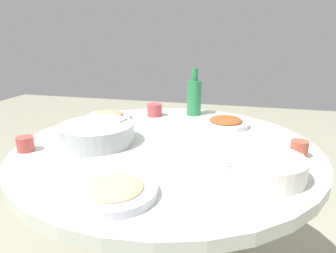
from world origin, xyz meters
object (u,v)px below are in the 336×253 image
(dish_stirfry, at_px, (226,122))
(tea_cup_near, at_px, (299,149))
(tea_cup_far, at_px, (155,110))
(soup_bowl, at_px, (266,168))
(tea_cup_side, at_px, (25,144))
(round_dining_table, at_px, (167,179))
(dish_noodles, at_px, (115,190))
(rice_bowl, at_px, (97,133))
(dish_shrimp, at_px, (109,116))
(green_bottle, at_px, (194,96))

(dish_stirfry, relative_size, tea_cup_near, 3.57)
(dish_stirfry, relative_size, tea_cup_far, 2.80)
(soup_bowl, height_order, tea_cup_side, soup_bowl)
(round_dining_table, bearing_deg, dish_noodles, 84.75)
(rice_bowl, relative_size, tea_cup_side, 4.82)
(soup_bowl, xyz_separation_m, dish_noodles, (0.41, 0.21, -0.01))
(round_dining_table, height_order, tea_cup_near, tea_cup_near)
(dish_noodles, xyz_separation_m, dish_shrimp, (0.34, -0.71, -0.00))
(tea_cup_side, bearing_deg, dish_noodles, 153.95)
(round_dining_table, relative_size, green_bottle, 4.74)
(dish_noodles, height_order, tea_cup_near, tea_cup_near)
(dish_shrimp, xyz_separation_m, tea_cup_near, (-0.88, 0.30, 0.01))
(round_dining_table, height_order, soup_bowl, soup_bowl)
(dish_shrimp, distance_m, tea_cup_side, 0.50)
(dish_noodles, bearing_deg, tea_cup_side, -26.05)
(round_dining_table, relative_size, dish_stirfry, 5.49)
(round_dining_table, bearing_deg, dish_stirfry, -126.38)
(dish_noodles, bearing_deg, green_bottle, -94.75)
(tea_cup_side, bearing_deg, dish_stirfry, -145.23)
(rice_bowl, height_order, tea_cup_near, rice_bowl)
(soup_bowl, height_order, tea_cup_near, soup_bowl)
(tea_cup_side, bearing_deg, soup_bowl, 179.24)
(green_bottle, height_order, tea_cup_far, green_bottle)
(tea_cup_near, height_order, tea_cup_side, tea_cup_near)
(rice_bowl, xyz_separation_m, tea_cup_far, (-0.11, -0.45, -0.01))
(dish_shrimp, distance_m, green_bottle, 0.47)
(soup_bowl, relative_size, tea_cup_far, 3.09)
(dish_noodles, height_order, dish_stirfry, dish_stirfry)
(round_dining_table, distance_m, tea_cup_near, 0.53)
(soup_bowl, bearing_deg, dish_stirfry, -73.72)
(round_dining_table, xyz_separation_m, rice_bowl, (0.28, 0.06, 0.20))
(rice_bowl, distance_m, dish_noodles, 0.44)
(rice_bowl, distance_m, dish_shrimp, 0.35)
(soup_bowl, xyz_separation_m, tea_cup_near, (-0.13, -0.20, -0.00))
(rice_bowl, relative_size, dish_noodles, 1.29)
(rice_bowl, xyz_separation_m, tea_cup_near, (-0.77, -0.04, -0.01))
(tea_cup_far, bearing_deg, round_dining_table, 112.80)
(soup_bowl, xyz_separation_m, green_bottle, (0.33, -0.68, 0.07))
(soup_bowl, height_order, dish_stirfry, soup_bowl)
(soup_bowl, distance_m, dish_stirfry, 0.53)
(tea_cup_near, bearing_deg, dish_noodles, 37.63)
(green_bottle, bearing_deg, soup_bowl, 115.86)
(dish_stirfry, distance_m, tea_cup_far, 0.40)
(soup_bowl, distance_m, dish_noodles, 0.46)
(tea_cup_near, bearing_deg, green_bottle, -46.61)
(soup_bowl, relative_size, dish_noodles, 1.02)
(tea_cup_near, distance_m, tea_cup_far, 0.78)
(soup_bowl, height_order, dish_noodles, soup_bowl)
(dish_shrimp, height_order, tea_cup_far, tea_cup_far)
(dish_shrimp, bearing_deg, soup_bowl, 146.53)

